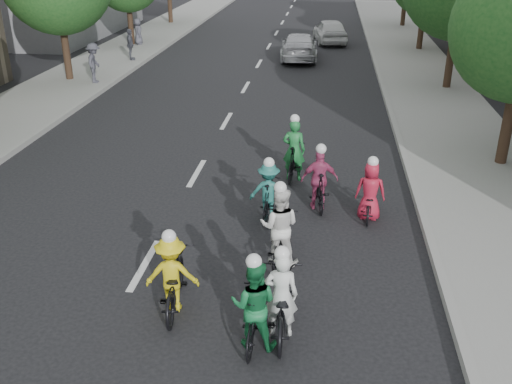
% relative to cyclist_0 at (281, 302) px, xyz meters
% --- Properties ---
extents(ground, '(120.00, 120.00, 0.00)m').
position_rel_cyclist_0_xyz_m(ground, '(-3.01, 1.77, -0.58)').
color(ground, black).
rests_on(ground, ground).
extents(sidewalk_left, '(4.00, 80.00, 0.15)m').
position_rel_cyclist_0_xyz_m(sidewalk_left, '(-11.01, 11.77, -0.50)').
color(sidewalk_left, gray).
rests_on(sidewalk_left, ground).
extents(curb_left, '(0.18, 80.00, 0.18)m').
position_rel_cyclist_0_xyz_m(curb_left, '(-9.06, 11.77, -0.49)').
color(curb_left, '#999993').
rests_on(curb_left, ground).
extents(sidewalk_right, '(4.00, 80.00, 0.15)m').
position_rel_cyclist_0_xyz_m(sidewalk_right, '(4.99, 11.77, -0.50)').
color(sidewalk_right, gray).
rests_on(sidewalk_right, ground).
extents(curb_right, '(0.18, 80.00, 0.18)m').
position_rel_cyclist_0_xyz_m(curb_right, '(3.04, 11.77, -0.49)').
color(curb_right, '#999993').
rests_on(curb_right, ground).
extents(cyclist_0, '(0.76, 1.99, 1.72)m').
position_rel_cyclist_0_xyz_m(cyclist_0, '(0.00, 0.00, 0.00)').
color(cyclist_0, black).
rests_on(cyclist_0, ground).
extents(cyclist_1, '(0.80, 1.66, 1.76)m').
position_rel_cyclist_0_xyz_m(cyclist_1, '(-0.42, -0.38, 0.08)').
color(cyclist_1, black).
rests_on(cyclist_1, ground).
extents(cyclist_2, '(1.03, 2.01, 1.65)m').
position_rel_cyclist_0_xyz_m(cyclist_2, '(-2.01, 0.43, 0.03)').
color(cyclist_2, black).
rests_on(cyclist_2, ground).
extents(cyclist_3, '(0.96, 1.72, 1.71)m').
position_rel_cyclist_0_xyz_m(cyclist_3, '(0.53, 5.00, 0.05)').
color(cyclist_3, black).
rests_on(cyclist_3, ground).
extents(cyclist_4, '(0.75, 1.56, 1.61)m').
position_rel_cyclist_0_xyz_m(cyclist_4, '(1.74, 4.58, -0.03)').
color(cyclist_4, black).
rests_on(cyclist_4, ground).
extents(cyclist_5, '(0.67, 1.72, 1.88)m').
position_rel_cyclist_0_xyz_m(cyclist_5, '(-0.22, 6.77, 0.07)').
color(cyclist_5, black).
rests_on(cyclist_5, ground).
extents(cyclist_6, '(0.86, 1.86, 1.85)m').
position_rel_cyclist_0_xyz_m(cyclist_6, '(-0.23, 2.29, 0.08)').
color(cyclist_6, black).
rests_on(cyclist_6, ground).
extents(cyclist_7, '(0.95, 1.64, 1.58)m').
position_rel_cyclist_0_xyz_m(cyclist_7, '(-0.66, 4.25, 0.03)').
color(cyclist_7, black).
rests_on(cyclist_7, ground).
extents(follow_car_lead, '(2.15, 4.84, 1.38)m').
position_rel_cyclist_0_xyz_m(follow_car_lead, '(-1.01, 23.23, 0.11)').
color(follow_car_lead, '#BCBDC1').
rests_on(follow_car_lead, ground).
extents(follow_car_trail, '(2.40, 4.52, 1.46)m').
position_rel_cyclist_0_xyz_m(follow_car_trail, '(0.61, 28.45, 0.15)').
color(follow_car_trail, silver).
rests_on(follow_car_trail, ground).
extents(spectator_0, '(0.80, 1.21, 1.75)m').
position_rel_cyclist_0_xyz_m(spectator_0, '(-9.73, 16.24, 0.44)').
color(spectator_0, '#464652').
rests_on(spectator_0, sidewalk_left).
extents(spectator_1, '(0.68, 1.01, 1.60)m').
position_rel_cyclist_0_xyz_m(spectator_1, '(-9.73, 21.20, 0.37)').
color(spectator_1, '#525460').
rests_on(spectator_1, sidewalk_left).
extents(spectator_2, '(0.70, 0.85, 1.50)m').
position_rel_cyclist_0_xyz_m(spectator_2, '(-10.76, 25.69, 0.32)').
color(spectator_2, '#535260').
rests_on(spectator_2, sidewalk_left).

